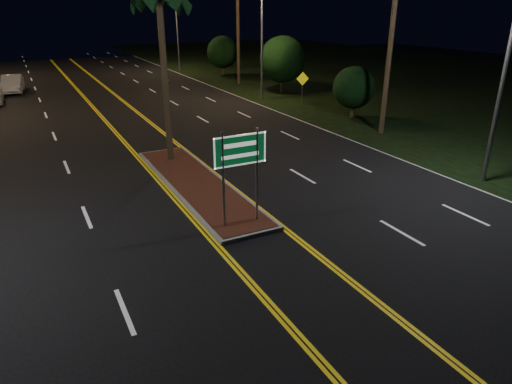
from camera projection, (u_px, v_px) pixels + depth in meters
ground at (283, 266)px, 13.03m from camera, size 120.00×120.00×0.00m
grass_right at (413, 78)px, 46.31m from camera, size 40.00×110.00×0.01m
median_island at (197, 184)px, 18.75m from camera, size 2.25×10.25×0.17m
highway_sign at (240, 159)px, 14.42m from camera, size 1.80×0.08×3.20m
streetlight_right_near at (504, 41)px, 17.03m from camera, size 1.91×0.44×9.00m
streetlight_right_mid at (257, 23)px, 33.46m from camera, size 1.91×0.44×9.00m
streetlight_right_far at (173, 17)px, 49.88m from camera, size 1.91×0.44×9.00m
shrub_near at (354, 88)px, 29.53m from camera, size 2.70×2.70×3.30m
shrub_mid at (282, 59)px, 37.65m from camera, size 3.78×3.78×4.62m
shrub_far at (223, 52)px, 47.57m from camera, size 3.24×3.24×3.96m
car_far at (12, 82)px, 38.52m from camera, size 2.64×5.21×1.68m
warning_sign at (302, 83)px, 33.84m from camera, size 0.97×0.16×2.33m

